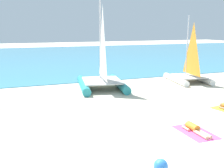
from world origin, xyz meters
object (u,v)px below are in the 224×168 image
Objects in this scene: sailboat_teal at (102,75)px; beach_ball at (161,166)px; sunbather_left at (195,129)px; towel_left at (195,132)px; sailboat_white at (189,72)px.

beach_ball is at bearing -90.23° from sailboat_teal.
towel_left is at bearing -90.00° from sunbather_left.
beach_ball is (-9.23, -11.20, -0.54)m from sailboat_white.
beach_ball is at bearing -140.29° from sunbather_left.
beach_ball is (-2.21, -11.39, -0.72)m from sailboat_teal.
sailboat_teal is 3.99× the size of sunbather_left.
towel_left is 0.14m from sunbather_left.
sailboat_white is 10.86m from sunbather_left.
sailboat_white is at bearing 50.50° from beach_ball.
beach_ball is at bearing -119.29° from sailboat_white.
sailboat_white is at bearing 9.16° from sailboat_teal.
sailboat_teal is 11.63m from beach_ball.
sailboat_white reaches higher than beach_ball.
sunbather_left is 3.68× the size of beach_ball.
sailboat_white is 2.66× the size of towel_left.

